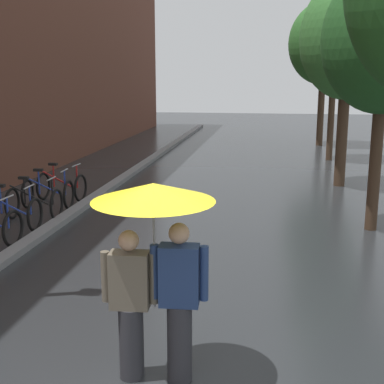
# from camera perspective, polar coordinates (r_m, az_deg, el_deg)

# --- Properties ---
(kerb_strip) EXTENTS (0.30, 36.00, 0.12)m
(kerb_strip) POSITION_cam_1_polar(r_m,az_deg,el_deg) (15.49, -8.19, 0.96)
(kerb_strip) COLOR slate
(kerb_strip) RESTS_ON ground
(street_tree_2) EXTENTS (2.60, 2.60, 5.75)m
(street_tree_2) POSITION_cam_1_polar(r_m,az_deg,el_deg) (15.58, 16.41, 15.46)
(street_tree_2) COLOR #473323
(street_tree_2) RESTS_ON ground
(street_tree_3) EXTENTS (2.52, 2.52, 5.76)m
(street_tree_3) POSITION_cam_1_polar(r_m,az_deg,el_deg) (20.33, 15.14, 15.01)
(street_tree_3) COLOR #473323
(street_tree_3) RESTS_ON ground
(street_tree_4) EXTENTS (3.10, 3.10, 6.24)m
(street_tree_4) POSITION_cam_1_polar(r_m,az_deg,el_deg) (24.62, 14.04, 15.21)
(street_tree_4) COLOR #473323
(street_tree_4) RESTS_ON ground
(parked_bicycle_3) EXTENTS (1.09, 0.72, 0.96)m
(parked_bicycle_3) POSITION_cam_1_polar(r_m,az_deg,el_deg) (11.44, -18.89, -2.10)
(parked_bicycle_3) COLOR black
(parked_bicycle_3) RESTS_ON ground
(parked_bicycle_4) EXTENTS (1.10, 0.73, 0.96)m
(parked_bicycle_4) POSITION_cam_1_polar(r_m,az_deg,el_deg) (12.14, -16.62, -1.12)
(parked_bicycle_4) COLOR black
(parked_bicycle_4) RESTS_ON ground
(parked_bicycle_5) EXTENTS (1.11, 0.75, 0.96)m
(parked_bicycle_5) POSITION_cam_1_polar(r_m,az_deg,el_deg) (13.04, -15.24, -0.12)
(parked_bicycle_5) COLOR black
(parked_bicycle_5) RESTS_ON ground
(parked_bicycle_6) EXTENTS (1.13, 0.77, 0.96)m
(parked_bicycle_6) POSITION_cam_1_polar(r_m,az_deg,el_deg) (13.78, -13.85, 0.62)
(parked_bicycle_6) COLOR black
(parked_bicycle_6) RESTS_ON ground
(couple_under_umbrella) EXTENTS (1.23, 1.23, 2.09)m
(couple_under_umbrella) POSITION_cam_1_polar(r_m,az_deg,el_deg) (5.33, -4.07, -5.91)
(couple_under_umbrella) COLOR #2D2D33
(couple_under_umbrella) RESTS_ON ground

